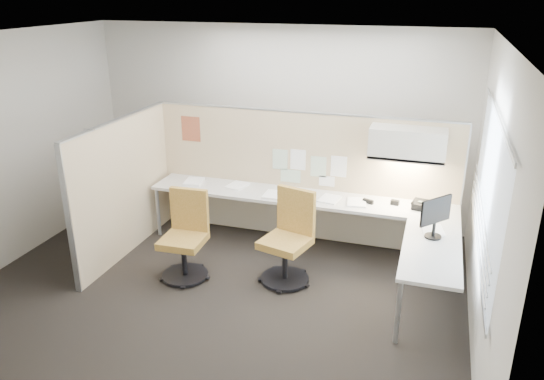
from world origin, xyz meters
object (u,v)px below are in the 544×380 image
(chair_right, at_px, (289,240))
(monitor, at_px, (435,215))
(chair_left, at_px, (186,238))
(phone, at_px, (421,205))
(desk, at_px, (321,212))

(chair_right, bearing_deg, monitor, 18.47)
(chair_left, height_order, phone, chair_left)
(desk, bearing_deg, phone, 7.57)
(chair_left, distance_m, monitor, 2.85)
(desk, relative_size, monitor, 8.74)
(monitor, relative_size, phone, 1.90)
(monitor, bearing_deg, desk, 106.21)
(chair_left, xyz_separation_m, chair_right, (1.19, 0.28, 0.02))
(chair_left, bearing_deg, chair_right, 10.51)
(desk, xyz_separation_m, chair_right, (-0.22, -0.72, -0.10))
(desk, height_order, phone, phone)
(desk, xyz_separation_m, chair_left, (-1.41, -0.99, -0.12))
(phone, bearing_deg, desk, -161.04)
(chair_right, distance_m, monitor, 1.67)
(desk, distance_m, monitor, 1.55)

